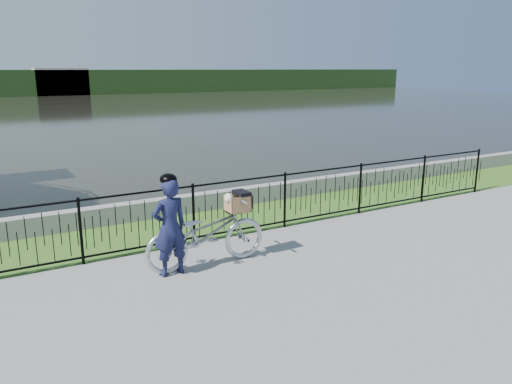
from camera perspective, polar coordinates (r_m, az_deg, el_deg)
ground at (r=8.52m, az=3.53°, el=-7.94°), size 120.00×120.00×0.00m
grass_strip at (r=10.66m, az=-4.21°, el=-3.39°), size 60.00×2.00×0.01m
water at (r=39.94m, az=-23.84°, el=8.23°), size 120.00×120.00×0.00m
quay_wall at (r=11.48m, az=-6.41°, el=-1.15°), size 60.00×0.30×0.40m
fence at (r=9.64m, az=-1.67°, el=-1.69°), size 14.00×0.06×1.15m
far_treeline at (r=66.74m, az=-26.75°, el=11.07°), size 120.00×6.00×3.00m
far_building_right at (r=65.92m, az=-21.38°, el=11.66°), size 6.00×3.00×3.20m
bicycle_rig at (r=8.21m, az=-5.65°, el=-4.69°), size 2.09×0.73×1.20m
cyclist at (r=7.85m, az=-9.83°, el=-3.80°), size 0.60×0.43×1.63m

